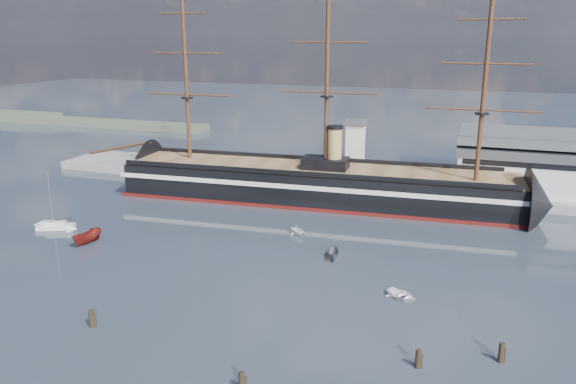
% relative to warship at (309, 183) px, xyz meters
% --- Properties ---
extents(ground, '(600.00, 600.00, 0.00)m').
position_rel_warship_xyz_m(ground, '(4.57, -20.00, -4.04)').
color(ground, '#252D39').
rests_on(ground, ground).
extents(quay, '(180.00, 18.00, 2.00)m').
position_rel_warship_xyz_m(quay, '(14.57, 16.00, -4.04)').
color(quay, slate).
rests_on(quay, ground).
extents(quay_tower, '(5.00, 5.00, 15.00)m').
position_rel_warship_xyz_m(quay_tower, '(7.57, 13.00, 5.72)').
color(quay_tower, silver).
rests_on(quay_tower, ground).
extents(shoreline, '(120.00, 10.00, 4.00)m').
position_rel_warship_xyz_m(shoreline, '(-134.66, 75.00, -2.59)').
color(shoreline, '#3F4C38').
rests_on(shoreline, ground).
extents(warship, '(113.36, 21.79, 53.94)m').
position_rel_warship_xyz_m(warship, '(0.00, 0.00, 0.00)').
color(warship, black).
rests_on(warship, ground).
extents(sailboat, '(7.36, 4.70, 11.38)m').
position_rel_warship_xyz_m(sailboat, '(-41.10, -34.93, -3.31)').
color(sailboat, silver).
rests_on(sailboat, ground).
extents(motorboat_a, '(7.83, 3.91, 2.99)m').
position_rel_warship_xyz_m(motorboat_a, '(-29.94, -39.66, -4.04)').
color(motorboat_a, maroon).
rests_on(motorboat_a, ground).
extents(motorboat_c, '(5.53, 3.12, 2.09)m').
position_rel_warship_xyz_m(motorboat_c, '(14.14, -31.98, -4.04)').
color(motorboat_c, '#575C68').
rests_on(motorboat_c, ground).
extents(motorboat_d, '(5.42, 6.52, 2.22)m').
position_rel_warship_xyz_m(motorboat_d, '(4.38, -22.51, -4.04)').
color(motorboat_d, white).
rests_on(motorboat_d, ground).
extents(motorboat_e, '(2.77, 3.40, 1.50)m').
position_rel_warship_xyz_m(motorboat_e, '(27.15, -42.96, -4.04)').
color(motorboat_e, white).
rests_on(motorboat_e, ground).
extents(piling_near_left, '(0.64, 0.64, 3.08)m').
position_rel_warship_xyz_m(piling_near_left, '(-9.96, -64.36, -4.04)').
color(piling_near_left, black).
rests_on(piling_near_left, ground).
extents(piling_near_right, '(0.64, 0.64, 3.03)m').
position_rel_warship_xyz_m(piling_near_right, '(31.24, -59.97, -4.04)').
color(piling_near_right, black).
rests_on(piling_near_right, ground).
extents(piling_far_right, '(0.64, 0.64, 3.21)m').
position_rel_warship_xyz_m(piling_far_right, '(40.23, -55.69, -4.04)').
color(piling_far_right, black).
rests_on(piling_far_right, ground).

